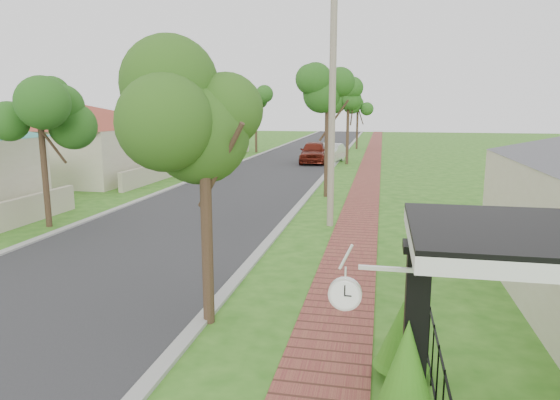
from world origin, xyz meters
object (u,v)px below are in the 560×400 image
Objects in this scene: parked_car_white at (330,153)px; utility_pole at (332,98)px; station_clock at (348,292)px; porch_post at (415,346)px; near_tree at (204,117)px; parked_car_red at (314,152)px.

utility_pole reaches higher than parked_car_white.
utility_pole is at bearing 96.87° from station_clock.
porch_post is 32.10m from parked_car_white.
utility_pole is at bearing -74.79° from parked_car_white.
porch_post reaches higher than station_clock.
porch_post is at bearing -72.86° from parked_car_white.
station_clock is at bearing -74.47° from parked_car_white.
near_tree is 8.77m from utility_pole.
porch_post is 0.58× the size of parked_car_white.
station_clock is (3.55, -32.19, 1.24)m from parked_car_white.
utility_pole is (1.50, 8.63, 0.47)m from near_tree.
utility_pole is at bearing 80.14° from near_tree.
near_tree is at bearing -79.47° from parked_car_white.
porch_post is 0.28× the size of utility_pole.
parked_car_red is at bearing 99.37° from utility_pole.
parked_car_white is at bearing 96.29° from station_clock.
station_clock is (1.39, -11.53, -2.54)m from utility_pole.
parked_car_red reaches higher than parked_car_white.
near_tree is at bearing 134.90° from station_clock.
parked_car_red is 28.86m from near_tree.
parked_car_white is at bearing 91.28° from near_tree.
station_clock is (4.69, -31.52, 1.12)m from parked_car_red.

